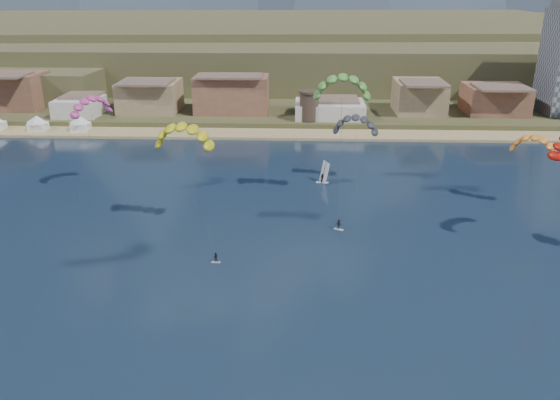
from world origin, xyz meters
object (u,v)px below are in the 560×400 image
watchtower (309,106)px  kitesurfer_green (342,84)px  windsurfer (323,176)px  kitesurfer_yellow (183,132)px

watchtower → kitesurfer_green: size_ratio=0.33×
watchtower → windsurfer: 46.76m
windsurfer → kitesurfer_green: bearing=-77.1°
watchtower → kitesurfer_green: (5.13, -57.24, 16.16)m
kitesurfer_green → windsurfer: (-2.48, 10.82, -21.10)m
kitesurfer_yellow → windsurfer: (23.72, 23.81, -15.49)m
kitesurfer_yellow → kitesurfer_green: 29.78m
kitesurfer_yellow → windsurfer: bearing=45.1°
kitesurfer_green → windsurfer: size_ratio=5.80×
windsurfer → watchtower: bearing=93.3°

